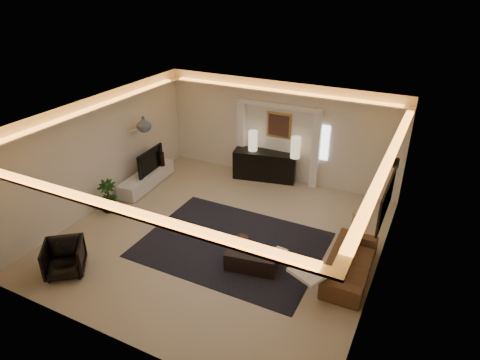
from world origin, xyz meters
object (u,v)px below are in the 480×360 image
at_px(console, 265,166).
at_px(coffee_table, 252,259).
at_px(sofa, 351,263).
at_px(armchair, 64,258).

distance_m(console, coffee_table, 4.24).
bearing_deg(coffee_table, sofa, 10.20).
xyz_separation_m(sofa, armchair, (-5.25, -2.56, 0.06)).
distance_m(console, armchair, 6.14).
distance_m(sofa, coffee_table, 2.02).
distance_m(coffee_table, armchair, 3.84).
xyz_separation_m(console, sofa, (3.34, -3.28, -0.10)).
relative_size(sofa, coffee_table, 1.91).
relative_size(console, armchair, 2.35).
relative_size(sofa, armchair, 2.60).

